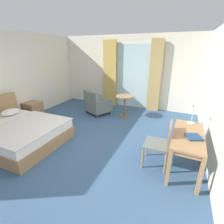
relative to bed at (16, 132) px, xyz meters
name	(u,v)px	position (x,y,z in m)	size (l,w,h in m)	color
ground	(85,144)	(1.54, 0.65, -0.32)	(6.01, 6.95, 0.10)	#38567A
wall_back	(127,72)	(1.54, 3.86, 1.08)	(5.61, 0.12, 2.70)	silver
wall_left	(0,80)	(-1.20, 0.65, 1.08)	(0.12, 6.55, 2.70)	silver
balcony_glass_door	(132,77)	(1.76, 3.78, 0.92)	(1.32, 0.02, 2.38)	silver
curtain_panel_left	(110,74)	(0.88, 3.68, 0.99)	(0.53, 0.10, 2.52)	tan
curtain_panel_right	(155,77)	(2.64, 3.68, 0.99)	(0.43, 0.10, 2.52)	tan
bed	(16,132)	(0.00, 0.00, 0.00)	(2.15, 1.70, 0.99)	#9E754C
nightstand	(33,110)	(-0.87, 1.32, 0.00)	(0.48, 0.47, 0.55)	#9E754C
writing_desk	(188,139)	(3.81, 0.61, 0.36)	(0.56, 1.29, 0.73)	#9E754C
desk_chair	(162,142)	(3.37, 0.50, 0.25)	(0.47, 0.48, 0.92)	slate
desk_lamp	(192,110)	(3.84, 1.17, 0.74)	(0.16, 0.19, 0.47)	#B7B2A8
closed_book	(194,137)	(3.89, 0.49, 0.47)	(0.23, 0.24, 0.03)	navy
armchair_by_window	(97,105)	(0.89, 2.52, 0.07)	(0.98, 0.96, 0.84)	slate
round_cafe_table	(125,102)	(1.88, 2.65, 0.26)	(0.58, 0.58, 0.74)	#9E754C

